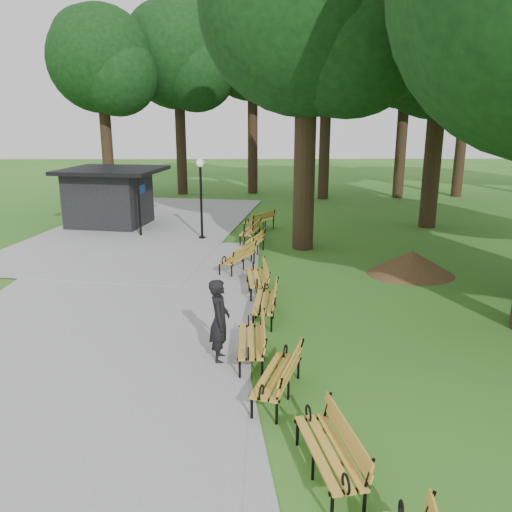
{
  "coord_description": "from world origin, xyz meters",
  "views": [
    {
      "loc": [
        -0.17,
        -9.39,
        5.09
      ],
      "look_at": [
        0.02,
        5.06,
        1.1
      ],
      "focal_mm": 36.73,
      "sensor_mm": 36.0,
      "label": 1
    }
  ],
  "objects_px": {
    "bench_6": "(237,257)",
    "bench_8": "(250,231)",
    "bench_1": "(328,451)",
    "person": "(220,321)",
    "dirt_mound": "(411,263)",
    "kiosk": "(109,197)",
    "lawn_tree_2": "(308,5)",
    "lamp_post": "(201,182)",
    "bench_7": "(252,244)",
    "bench_9": "(259,221)",
    "bench_2": "(277,376)",
    "bench_4": "(265,302)",
    "lawn_tree_4": "(443,37)",
    "bench_3": "(251,341)",
    "bench_5": "(257,278)"
  },
  "relations": [
    {
      "from": "kiosk",
      "to": "bench_2",
      "type": "relative_size",
      "value": 2.23
    },
    {
      "from": "bench_2",
      "to": "bench_3",
      "type": "relative_size",
      "value": 1.0
    },
    {
      "from": "lamp_post",
      "to": "bench_6",
      "type": "distance_m",
      "value": 5.08
    },
    {
      "from": "dirt_mound",
      "to": "bench_6",
      "type": "distance_m",
      "value": 5.64
    },
    {
      "from": "bench_2",
      "to": "bench_4",
      "type": "relative_size",
      "value": 1.0
    },
    {
      "from": "bench_2",
      "to": "bench_9",
      "type": "height_order",
      "value": "same"
    },
    {
      "from": "bench_1",
      "to": "bench_2",
      "type": "height_order",
      "value": "same"
    },
    {
      "from": "kiosk",
      "to": "bench_5",
      "type": "height_order",
      "value": "kiosk"
    },
    {
      "from": "bench_1",
      "to": "person",
      "type": "bearing_deg",
      "value": -165.39
    },
    {
      "from": "bench_8",
      "to": "dirt_mound",
      "type": "bearing_deg",
      "value": 61.2
    },
    {
      "from": "dirt_mound",
      "to": "bench_2",
      "type": "distance_m",
      "value": 8.88
    },
    {
      "from": "bench_1",
      "to": "bench_2",
      "type": "relative_size",
      "value": 1.0
    },
    {
      "from": "person",
      "to": "lawn_tree_2",
      "type": "distance_m",
      "value": 12.5
    },
    {
      "from": "bench_2",
      "to": "bench_6",
      "type": "bearing_deg",
      "value": -155.63
    },
    {
      "from": "bench_8",
      "to": "lawn_tree_4",
      "type": "distance_m",
      "value": 11.5
    },
    {
      "from": "bench_5",
      "to": "bench_7",
      "type": "bearing_deg",
      "value": 178.37
    },
    {
      "from": "bench_3",
      "to": "bench_4",
      "type": "relative_size",
      "value": 1.0
    },
    {
      "from": "bench_4",
      "to": "bench_6",
      "type": "relative_size",
      "value": 1.0
    },
    {
      "from": "lawn_tree_2",
      "to": "lawn_tree_4",
      "type": "relative_size",
      "value": 1.08
    },
    {
      "from": "bench_2",
      "to": "lamp_post",
      "type": "bearing_deg",
      "value": -150.88
    },
    {
      "from": "bench_2",
      "to": "bench_7",
      "type": "height_order",
      "value": "same"
    },
    {
      "from": "bench_5",
      "to": "lawn_tree_2",
      "type": "distance_m",
      "value": 9.84
    },
    {
      "from": "bench_4",
      "to": "bench_7",
      "type": "distance_m",
      "value": 6.09
    },
    {
      "from": "kiosk",
      "to": "bench_1",
      "type": "bearing_deg",
      "value": -55.95
    },
    {
      "from": "kiosk",
      "to": "bench_8",
      "type": "height_order",
      "value": "kiosk"
    },
    {
      "from": "lamp_post",
      "to": "bench_7",
      "type": "relative_size",
      "value": 1.72
    },
    {
      "from": "bench_1",
      "to": "lawn_tree_2",
      "type": "distance_m",
      "value": 15.53
    },
    {
      "from": "bench_4",
      "to": "dirt_mound",
      "type": "bearing_deg",
      "value": 132.88
    },
    {
      "from": "bench_4",
      "to": "bench_8",
      "type": "bearing_deg",
      "value": -171.98
    },
    {
      "from": "bench_3",
      "to": "lawn_tree_4",
      "type": "xyz_separation_m",
      "value": [
        8.12,
        13.28,
        7.66
      ]
    },
    {
      "from": "person",
      "to": "bench_4",
      "type": "distance_m",
      "value": 2.57
    },
    {
      "from": "lamp_post",
      "to": "lawn_tree_2",
      "type": "height_order",
      "value": "lawn_tree_2"
    },
    {
      "from": "bench_4",
      "to": "bench_5",
      "type": "height_order",
      "value": "same"
    },
    {
      "from": "dirt_mound",
      "to": "bench_8",
      "type": "height_order",
      "value": "bench_8"
    },
    {
      "from": "person",
      "to": "kiosk",
      "type": "height_order",
      "value": "kiosk"
    },
    {
      "from": "bench_6",
      "to": "bench_8",
      "type": "distance_m",
      "value": 3.98
    },
    {
      "from": "dirt_mound",
      "to": "bench_3",
      "type": "relative_size",
      "value": 1.24
    },
    {
      "from": "bench_4",
      "to": "bench_8",
      "type": "distance_m",
      "value": 8.2
    },
    {
      "from": "bench_1",
      "to": "lawn_tree_2",
      "type": "bearing_deg",
      "value": 165.43
    },
    {
      "from": "bench_4",
      "to": "bench_8",
      "type": "xyz_separation_m",
      "value": [
        -0.36,
        8.19,
        0.0
      ]
    },
    {
      "from": "lawn_tree_4",
      "to": "bench_8",
      "type": "bearing_deg",
      "value": -161.18
    },
    {
      "from": "lawn_tree_4",
      "to": "lawn_tree_2",
      "type": "bearing_deg",
      "value": -147.84
    },
    {
      "from": "bench_5",
      "to": "bench_6",
      "type": "relative_size",
      "value": 1.0
    },
    {
      "from": "dirt_mound",
      "to": "bench_9",
      "type": "height_order",
      "value": "bench_9"
    },
    {
      "from": "dirt_mound",
      "to": "lawn_tree_2",
      "type": "xyz_separation_m",
      "value": [
        -3.16,
        3.44,
        8.24
      ]
    },
    {
      "from": "bench_8",
      "to": "bench_1",
      "type": "bearing_deg",
      "value": 16.51
    },
    {
      "from": "bench_1",
      "to": "bench_7",
      "type": "xyz_separation_m",
      "value": [
        -1.03,
        12.12,
        0.0
      ]
    },
    {
      "from": "bench_3",
      "to": "bench_5",
      "type": "relative_size",
      "value": 1.0
    },
    {
      "from": "lamp_post",
      "to": "bench_9",
      "type": "distance_m",
      "value": 3.42
    },
    {
      "from": "bench_4",
      "to": "bench_7",
      "type": "xyz_separation_m",
      "value": [
        -0.3,
        6.08,
        0.0
      ]
    }
  ]
}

